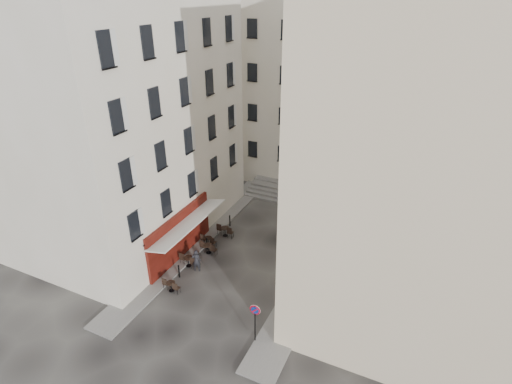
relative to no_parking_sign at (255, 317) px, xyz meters
The scene contains 18 objects.
ground 5.48m from the no_parking_sign, 132.93° to the left, with size 90.00×90.00×0.00m, color black.
sidewalk_left 11.32m from the no_parking_sign, 135.85° to the left, with size 2.00×22.00×0.12m, color slate.
sidewalk_right 7.08m from the no_parking_sign, 81.85° to the left, with size 2.00×18.00×0.12m, color slate.
building_left 17.75m from the no_parking_sign, 154.16° to the left, with size 12.20×16.20×20.60m.
building_right 12.57m from the no_parking_sign, 46.29° to the left, with size 12.20×14.20×18.60m.
building_back 24.42m from the no_parking_sign, 101.24° to the left, with size 18.20×10.20×18.60m.
cafe_storefront 9.19m from the no_parking_sign, 148.58° to the left, with size 1.74×7.30×3.50m.
stone_steps 16.80m from the no_parking_sign, 102.16° to the left, with size 9.00×3.15×0.80m.
bollard_near 7.44m from the no_parking_sign, 157.61° to the left, with size 0.12×0.12×0.98m.
bollard_mid 9.34m from the no_parking_sign, 137.13° to the left, with size 0.12×0.12×0.98m.
bollard_far 11.98m from the no_parking_sign, 124.69° to the left, with size 0.12×0.12×0.98m.
no_parking_sign is the anchor object (origin of this frame).
bistro_table_a 6.74m from the no_parking_sign, 167.13° to the left, with size 1.20×0.56×0.84m.
bistro_table_b 8.05m from the no_parking_sign, 149.48° to the left, with size 1.34×0.63×0.94m.
bistro_table_c 8.80m from the no_parking_sign, 137.31° to the left, with size 1.31×0.61×0.92m.
bistro_table_d 9.72m from the no_parking_sign, 135.76° to the left, with size 1.24×0.58×0.87m.
bistro_table_e 10.60m from the no_parking_sign, 127.43° to the left, with size 1.35×0.63×0.95m.
pedestrian 7.30m from the no_parking_sign, 147.63° to the left, with size 0.60×0.40×1.65m, color black.
Camera 1 is at (10.06, -17.74, 16.91)m, focal length 28.00 mm.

